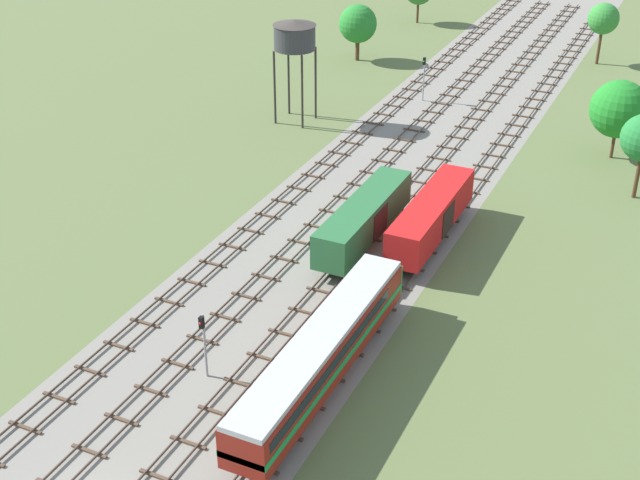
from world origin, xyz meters
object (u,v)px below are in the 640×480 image
object	(u,v)px
signal_post_near	(204,337)
signal_post_nearest	(424,73)
freight_boxcar_centre_left_near	(364,218)
freight_boxcar_centre_mid	(431,215)
water_tower	(295,36)
diesel_railcar_centre_nearest	(322,352)

from	to	relation	value
signal_post_near	signal_post_nearest	bearing A→B (deg)	94.93
freight_boxcar_centre_left_near	freight_boxcar_centre_mid	size ratio (longest dim) A/B	1.00
water_tower	signal_post_near	xyz separation A→B (m)	(15.05, -42.57, -6.27)
freight_boxcar_centre_mid	signal_post_near	bearing A→B (deg)	-107.08
diesel_railcar_centre_nearest	freight_boxcar_centre_left_near	bearing A→B (deg)	104.65
freight_boxcar_centre_left_near	signal_post_nearest	bearing A→B (deg)	101.63
freight_boxcar_centre_mid	signal_post_nearest	size ratio (longest dim) A/B	2.68
freight_boxcar_centre_mid	freight_boxcar_centre_left_near	bearing A→B (deg)	-149.56
diesel_railcar_centre_nearest	water_tower	xyz separation A→B (m)	(-22.09, 40.33, 6.70)
freight_boxcar_centre_left_near	water_tower	distance (m)	29.19
freight_boxcar_centre_left_near	signal_post_near	distance (m)	20.30
freight_boxcar_centre_mid	diesel_railcar_centre_nearest	bearing A→B (deg)	-90.02
freight_boxcar_centre_left_near	signal_post_near	bearing A→B (deg)	-96.65
diesel_railcar_centre_nearest	signal_post_near	world-z (taller)	signal_post_near
freight_boxcar_centre_left_near	water_tower	xyz separation A→B (m)	(-17.40, 22.41, 6.84)
diesel_railcar_centre_nearest	water_tower	world-z (taller)	water_tower
water_tower	freight_boxcar_centre_mid	bearing A→B (deg)	-41.66
freight_boxcar_centre_left_near	signal_post_nearest	world-z (taller)	signal_post_nearest
diesel_railcar_centre_nearest	freight_boxcar_centre_left_near	size ratio (longest dim) A/B	1.46
signal_post_nearest	diesel_railcar_centre_nearest	bearing A→B (deg)	-77.33
water_tower	diesel_railcar_centre_nearest	bearing A→B (deg)	-61.29
water_tower	signal_post_nearest	distance (m)	16.81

